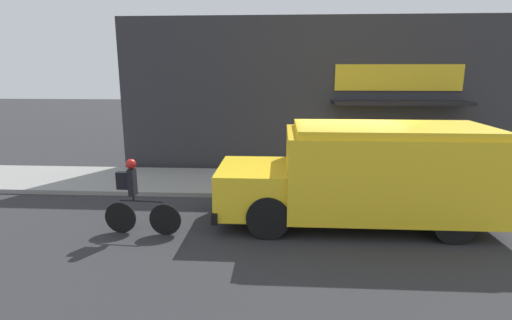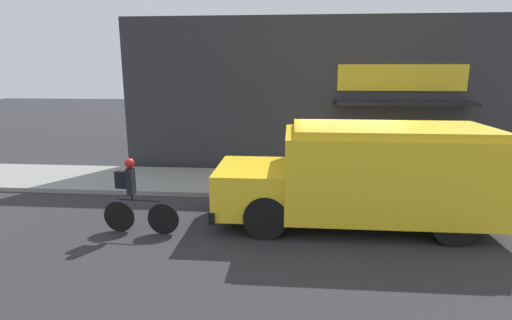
{
  "view_description": "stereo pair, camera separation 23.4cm",
  "coord_description": "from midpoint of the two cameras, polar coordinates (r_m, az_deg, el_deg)",
  "views": [
    {
      "loc": [
        -1.71,
        -10.1,
        3.36
      ],
      "look_at": [
        -2.32,
        -0.2,
        1.1
      ],
      "focal_mm": 28.0,
      "sensor_mm": 36.0,
      "label": 1
    },
    {
      "loc": [
        -1.48,
        -10.09,
        3.36
      ],
      "look_at": [
        -2.32,
        -0.2,
        1.1
      ],
      "focal_mm": 28.0,
      "sensor_mm": 36.0,
      "label": 2
    }
  ],
  "objects": [
    {
      "name": "trash_bin",
      "position": [
        12.31,
        14.52,
        -0.93
      ],
      "size": [
        0.62,
        0.62,
        0.79
      ],
      "color": "#38383D",
      "rests_on": "sidewalk"
    },
    {
      "name": "sidewalk",
      "position": [
        12.03,
        11.02,
        -3.32
      ],
      "size": [
        28.0,
        2.73,
        0.12
      ],
      "color": "gray",
      "rests_on": "ground_plane"
    },
    {
      "name": "school_bus",
      "position": [
        9.0,
        15.03,
        -1.81
      ],
      "size": [
        5.93,
        2.7,
        2.2
      ],
      "rotation": [
        0.0,
        0.0,
        -0.0
      ],
      "color": "yellow",
      "rests_on": "ground_plane"
    },
    {
      "name": "storefront",
      "position": [
        13.24,
        10.92,
        8.92
      ],
      "size": [
        14.03,
        1.11,
        5.01
      ],
      "color": "#2D2D33",
      "rests_on": "ground_plane"
    },
    {
      "name": "ground_plane",
      "position": [
        10.76,
        11.92,
        -5.66
      ],
      "size": [
        70.0,
        70.0,
        0.0
      ],
      "primitive_type": "plane",
      "color": "#2B2B2D"
    },
    {
      "name": "cyclist",
      "position": [
        8.63,
        -17.53,
        -5.26
      ],
      "size": [
        1.64,
        0.21,
        1.6
      ],
      "rotation": [
        0.0,
        0.0,
        -0.06
      ],
      "color": "black",
      "rests_on": "ground_plane"
    }
  ]
}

